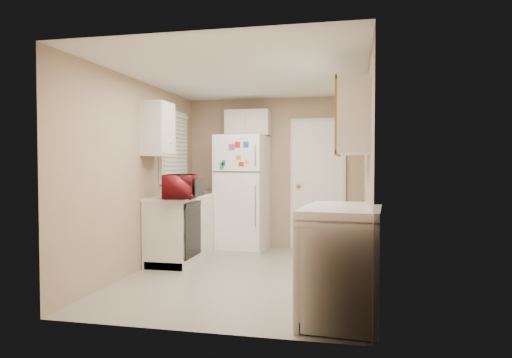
# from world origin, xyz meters

# --- Properties ---
(floor) EXTENTS (3.80, 3.80, 0.00)m
(floor) POSITION_xyz_m (0.00, 0.00, 0.00)
(floor) COLOR #B1AD9F
(floor) RESTS_ON ground
(ceiling) EXTENTS (3.80, 3.80, 0.00)m
(ceiling) POSITION_xyz_m (0.00, 0.00, 2.40)
(ceiling) COLOR white
(ceiling) RESTS_ON floor
(wall_left) EXTENTS (3.80, 3.80, 0.00)m
(wall_left) POSITION_xyz_m (-1.40, 0.00, 1.20)
(wall_left) COLOR tan
(wall_left) RESTS_ON floor
(wall_right) EXTENTS (3.80, 3.80, 0.00)m
(wall_right) POSITION_xyz_m (1.40, 0.00, 1.20)
(wall_right) COLOR tan
(wall_right) RESTS_ON floor
(wall_back) EXTENTS (2.80, 2.80, 0.00)m
(wall_back) POSITION_xyz_m (0.00, 1.90, 1.20)
(wall_back) COLOR tan
(wall_back) RESTS_ON floor
(wall_front) EXTENTS (2.80, 2.80, 0.00)m
(wall_front) POSITION_xyz_m (0.00, -1.90, 1.20)
(wall_front) COLOR tan
(wall_front) RESTS_ON floor
(left_counter) EXTENTS (0.60, 1.80, 0.90)m
(left_counter) POSITION_xyz_m (-1.10, 0.90, 0.45)
(left_counter) COLOR silver
(left_counter) RESTS_ON floor
(dishwasher) EXTENTS (0.03, 0.58, 0.72)m
(dishwasher) POSITION_xyz_m (-0.81, 0.30, 0.49)
(dishwasher) COLOR black
(dishwasher) RESTS_ON floor
(sink) EXTENTS (0.54, 0.74, 0.16)m
(sink) POSITION_xyz_m (-1.10, 1.05, 0.86)
(sink) COLOR gray
(sink) RESTS_ON left_counter
(microwave) EXTENTS (0.61, 0.42, 0.37)m
(microwave) POSITION_xyz_m (-0.92, 0.18, 1.05)
(microwave) COLOR maroon
(microwave) RESTS_ON left_counter
(soap_bottle) EXTENTS (0.10, 0.10, 0.20)m
(soap_bottle) POSITION_xyz_m (-1.15, 1.37, 1.00)
(soap_bottle) COLOR white
(soap_bottle) RESTS_ON left_counter
(window_blinds) EXTENTS (0.10, 0.98, 1.08)m
(window_blinds) POSITION_xyz_m (-1.36, 1.05, 1.60)
(window_blinds) COLOR silver
(window_blinds) RESTS_ON wall_left
(upper_cabinet_left) EXTENTS (0.30, 0.45, 0.70)m
(upper_cabinet_left) POSITION_xyz_m (-1.25, 0.22, 1.80)
(upper_cabinet_left) COLOR silver
(upper_cabinet_left) RESTS_ON wall_left
(refrigerator) EXTENTS (0.76, 0.74, 1.79)m
(refrigerator) POSITION_xyz_m (-0.45, 1.56, 0.89)
(refrigerator) COLOR white
(refrigerator) RESTS_ON floor
(cabinet_over_fridge) EXTENTS (0.70, 0.30, 0.40)m
(cabinet_over_fridge) POSITION_xyz_m (-0.40, 1.75, 2.00)
(cabinet_over_fridge) COLOR silver
(cabinet_over_fridge) RESTS_ON wall_back
(interior_door) EXTENTS (0.86, 0.06, 2.08)m
(interior_door) POSITION_xyz_m (0.70, 1.86, 1.02)
(interior_door) COLOR white
(interior_door) RESTS_ON floor
(right_counter) EXTENTS (0.60, 2.00, 0.90)m
(right_counter) POSITION_xyz_m (1.10, -0.80, 0.45)
(right_counter) COLOR silver
(right_counter) RESTS_ON floor
(stove) EXTENTS (0.72, 0.86, 0.99)m
(stove) POSITION_xyz_m (1.15, -1.40, 0.49)
(stove) COLOR white
(stove) RESTS_ON floor
(upper_cabinet_right) EXTENTS (0.30, 1.20, 0.70)m
(upper_cabinet_right) POSITION_xyz_m (1.25, -0.50, 1.80)
(upper_cabinet_right) COLOR silver
(upper_cabinet_right) RESTS_ON wall_right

